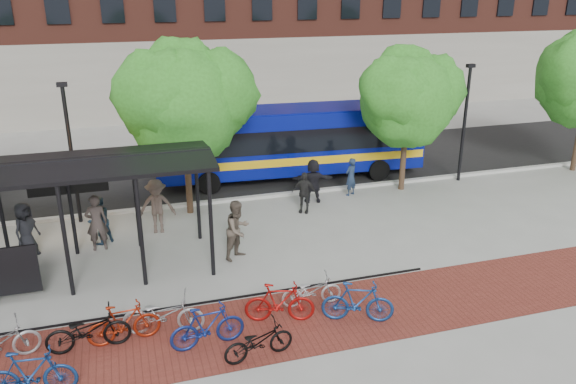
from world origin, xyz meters
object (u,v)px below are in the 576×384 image
object	(u,v)px
bike_7	(207,327)
bike_8	(259,341)
bus_shelter	(19,183)
pedestrian_5	(313,181)
tree_c	(409,94)
bike_10	(312,290)
lamp_post_left	(71,150)
bike_6	(163,314)
pedestrian_3	(157,206)
bike_11	(358,302)
lamp_post_right	(465,120)
bike_5	(124,323)
pedestrian_7	(351,177)
bike_9	(280,303)
tree_b	(185,97)
pedestrian_0	(26,230)
pedestrian_1	(97,223)
bus	(290,138)
pedestrian_4	(304,192)
bike_3	(31,374)
pedestrian_2	(99,221)
bike_4	(88,330)
pedestrian_8	(238,230)

from	to	relation	value
bike_7	bike_8	bearing A→B (deg)	-131.65
bus_shelter	pedestrian_5	bearing A→B (deg)	19.06
tree_c	bike_10	world-z (taller)	tree_c
bike_7	lamp_post_left	bearing A→B (deg)	15.01
bike_6	pedestrian_3	size ratio (longest dim) A/B	1.04
bus_shelter	bike_11	distance (m)	9.94
lamp_post_right	bike_8	size ratio (longest dim) A/B	2.99
bike_5	pedestrian_7	xyz separation A→B (m)	(9.28, 7.87, 0.27)
pedestrian_7	bike_8	bearing A→B (deg)	28.83
lamp_post_left	bike_11	size ratio (longest dim) A/B	2.74
bike_9	pedestrian_5	xyz separation A→B (m)	(3.65, 7.81, 0.34)
bike_7	tree_b	bearing A→B (deg)	-10.45
pedestrian_0	pedestrian_1	world-z (taller)	pedestrian_1
bus	bike_9	distance (m)	11.66
bike_5	pedestrian_7	bearing A→B (deg)	-53.86
lamp_post_left	bus	size ratio (longest dim) A/B	0.43
bike_6	pedestrian_4	world-z (taller)	pedestrian_4
bike_10	pedestrian_3	size ratio (longest dim) A/B	0.86
bus	pedestrian_7	bearing A→B (deg)	-55.36
bus_shelter	pedestrian_7	world-z (taller)	bus_shelter
lamp_post_right	bike_7	xyz separation A→B (m)	(-12.74, -8.97, -2.20)
bike_8	pedestrian_7	xyz separation A→B (m)	(6.31, 9.43, 0.35)
tree_c	bus	world-z (taller)	tree_c
bike_3	tree_b	bearing A→B (deg)	-20.40
bus_shelter	bike_7	bearing A→B (deg)	-48.05
bike_11	pedestrian_4	xyz separation A→B (m)	(1.04, 7.48, 0.24)
bike_3	pedestrian_5	distance (m)	13.05
tree_b	pedestrian_7	bearing A→B (deg)	-0.67
bus	tree_c	bearing A→B (deg)	-30.16
tree_b	pedestrian_2	world-z (taller)	tree_b
bike_5	pedestrian_2	bearing A→B (deg)	1.36
pedestrian_3	bike_3	bearing A→B (deg)	-108.68
lamp_post_left	bike_6	size ratio (longest dim) A/B	2.53
pedestrian_0	pedestrian_2	world-z (taller)	pedestrian_0
tree_c	tree_b	bearing A→B (deg)	180.00
bike_3	bike_6	bearing A→B (deg)	-55.73
bike_7	bike_8	world-z (taller)	bike_7
pedestrian_4	bike_7	bearing A→B (deg)	-94.22
pedestrian_5	bike_10	bearing A→B (deg)	81.10
bike_5	bike_10	xyz separation A→B (m)	(4.92, 0.28, -0.09)
tree_c	bike_3	bearing A→B (deg)	-145.55
bike_9	pedestrian_1	distance (m)	7.36
tree_c	bike_9	size ratio (longest dim) A/B	3.26
bus_shelter	bike_3	size ratio (longest dim) A/B	5.66
tree_b	bike_4	distance (m)	9.60
pedestrian_5	pedestrian_8	size ratio (longest dim) A/B	0.92
pedestrian_4	pedestrian_5	xyz separation A→B (m)	(0.69, 0.92, 0.09)
bus_shelter	bike_10	distance (m)	8.72
pedestrian_4	pedestrian_8	world-z (taller)	pedestrian_8
tree_b	bike_9	distance (m)	9.14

